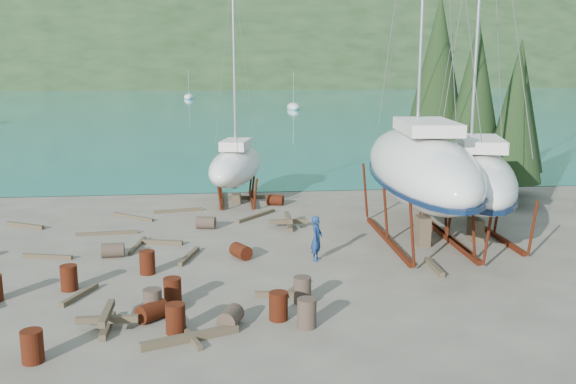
{
  "coord_description": "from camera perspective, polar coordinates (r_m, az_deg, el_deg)",
  "views": [
    {
      "loc": [
        -1.47,
        -22.53,
        7.79
      ],
      "look_at": [
        1.17,
        3.0,
        2.49
      ],
      "focal_mm": 40.0,
      "sensor_mm": 36.0,
      "label": 1
    }
  ],
  "objects": [
    {
      "name": "timber_5",
      "position": [
        21.94,
        0.21,
        -8.9
      ],
      "size": [
        1.48,
        2.11,
        0.16
      ],
      "primitive_type": "cube",
      "rotation": [
        0.0,
        0.0,
        2.55
      ],
      "color": "brown",
      "rests_on": "ground"
    },
    {
      "name": "drum_1",
      "position": [
        19.47,
        -5.13,
        -11.04
      ],
      "size": [
        0.84,
        1.02,
        0.58
      ],
      "primitive_type": "cylinder",
      "rotation": [
        1.57,
        0.0,
        2.8
      ],
      "color": "#2D2823",
      "rests_on": "ground"
    },
    {
      "name": "timber_10",
      "position": [
        32.33,
        -2.82,
        -2.14
      ],
      "size": [
        2.05,
        2.38,
        0.16
      ],
      "primitive_type": "cube",
      "rotation": [
        0.0,
        0.0,
        2.44
      ],
      "color": "brown",
      "rests_on": "ground"
    },
    {
      "name": "cypress_back_left",
      "position": [
        38.62,
        13.13,
        9.7
      ],
      "size": [
        4.14,
        4.14,
        11.5
      ],
      "color": "black",
      "rests_on": "ground"
    },
    {
      "name": "drum_8",
      "position": [
        23.48,
        -18.89,
        -7.23
      ],
      "size": [
        0.58,
        0.58,
        0.88
      ],
      "primitive_type": "cylinder",
      "color": "#551E0E",
      "rests_on": "ground"
    },
    {
      "name": "drum_13",
      "position": [
        18.5,
        -21.78,
        -12.62
      ],
      "size": [
        0.58,
        0.58,
        0.88
      ],
      "primitive_type": "cylinder",
      "color": "#551E0E",
      "rests_on": "ground"
    },
    {
      "name": "timber_17",
      "position": [
        27.49,
        -20.62,
        -5.38
      ],
      "size": [
        2.08,
        0.64,
        0.16
      ],
      "primitive_type": "cube",
      "rotation": [
        0.0,
        0.0,
        1.34
      ],
      "color": "brown",
      "rests_on": "ground"
    },
    {
      "name": "moored_boat_far",
      "position": [
        132.9,
        -8.8,
        8.35
      ],
      "size": [
        2.0,
        5.0,
        6.05
      ],
      "color": "silver",
      "rests_on": "ground"
    },
    {
      "name": "far_house_center",
      "position": [
        213.4,
        -11.05,
        10.16
      ],
      "size": [
        6.6,
        5.6,
        5.6
      ],
      "color": "beige",
      "rests_on": "ground"
    },
    {
      "name": "far_house_right",
      "position": [
        214.91,
        2.57,
        10.37
      ],
      "size": [
        6.6,
        5.6,
        5.6
      ],
      "color": "beige",
      "rests_on": "ground"
    },
    {
      "name": "timber_9",
      "position": [
        33.94,
        -9.71,
        -1.63
      ],
      "size": [
        2.49,
        0.65,
        0.15
      ],
      "primitive_type": "cube",
      "rotation": [
        0.0,
        0.0,
        1.77
      ],
      "color": "brown",
      "rests_on": "ground"
    },
    {
      "name": "ground",
      "position": [
        23.89,
        -2.07,
        -7.37
      ],
      "size": [
        600.0,
        600.0,
        0.0
      ],
      "primitive_type": "plane",
      "color": "#575045",
      "rests_on": "ground"
    },
    {
      "name": "small_sailboat_shore",
      "position": [
        35.7,
        -4.65,
        2.39
      ],
      "size": [
        4.18,
        8.17,
        12.49
      ],
      "rotation": [
        0.0,
        0.0,
        -0.23
      ],
      "color": "silver",
      "rests_on": "ground"
    },
    {
      "name": "timber_12",
      "position": [
        22.79,
        -18.02,
        -8.69
      ],
      "size": [
        0.93,
        1.88,
        0.17
      ],
      "primitive_type": "cube",
      "rotation": [
        0.0,
        0.0,
        2.74
      ],
      "color": "brown",
      "rests_on": "ground"
    },
    {
      "name": "timber_2",
      "position": [
        32.87,
        -22.35,
        -2.77
      ],
      "size": [
        2.04,
        1.21,
        0.19
      ],
      "primitive_type": "cube",
      "rotation": [
        0.0,
        0.0,
        1.08
      ],
      "color": "brown",
      "rests_on": "ground"
    },
    {
      "name": "timber_6",
      "position": [
        36.6,
        -3.7,
        -0.49
      ],
      "size": [
        2.11,
        0.39,
        0.19
      ],
      "primitive_type": "cube",
      "rotation": [
        0.0,
        0.0,
        1.67
      ],
      "color": "brown",
      "rests_on": "ground"
    },
    {
      "name": "large_sailboat_near",
      "position": [
        28.02,
        11.71,
        2.28
      ],
      "size": [
        4.88,
        13.44,
        20.75
      ],
      "rotation": [
        0.0,
        0.0,
        -0.08
      ],
      "color": "silver",
      "rests_on": "ground"
    },
    {
      "name": "timber_3",
      "position": [
        19.48,
        -9.27,
        -11.83
      ],
      "size": [
        1.21,
        2.95,
        0.15
      ],
      "primitive_type": "cube",
      "rotation": [
        0.0,
        0.0,
        0.35
      ],
      "color": "brown",
      "rests_on": "ground"
    },
    {
      "name": "timber_7",
      "position": [
        21.75,
        -0.83,
        -9.08
      ],
      "size": [
        1.61,
        0.37,
        0.17
      ],
      "primitive_type": "cube",
      "rotation": [
        0.0,
        0.0,
        1.45
      ],
      "color": "brown",
      "rests_on": "ground"
    },
    {
      "name": "far_house_left",
      "position": [
        220.5,
        -21.61,
        9.61
      ],
      "size": [
        6.6,
        5.6,
        5.6
      ],
      "color": "beige",
      "rests_on": "ground"
    },
    {
      "name": "far_hill",
      "position": [
        342.63,
        -5.74,
        10.32
      ],
      "size": [
        800.0,
        360.0,
        110.0
      ],
      "primitive_type": "ellipsoid",
      "color": "black",
      "rests_on": "ground"
    },
    {
      "name": "drum_3",
      "position": [
        19.2,
        -9.96,
        -11.02
      ],
      "size": [
        0.58,
        0.58,
        0.88
      ],
      "primitive_type": "cylinder",
      "color": "#551E0E",
      "rests_on": "ground"
    },
    {
      "name": "cypress_far_right",
      "position": [
        39.46,
        19.75,
        7.25
      ],
      "size": [
        3.24,
        3.24,
        9.0
      ],
      "color": "black",
      "rests_on": "ground"
    },
    {
      "name": "drum_14",
      "position": [
        24.42,
        -12.4,
        -6.13
      ],
      "size": [
        0.58,
        0.58,
        0.88
      ],
      "primitive_type": "cylinder",
      "color": "#551E0E",
      "rests_on": "ground"
    },
    {
      "name": "drum_16",
      "position": [
        20.49,
        -11.94,
        -9.61
      ],
      "size": [
        0.58,
        0.58,
        0.88
      ],
      "primitive_type": "cylinder",
      "color": "#2D2823",
      "rests_on": "ground"
    },
    {
      "name": "drum_12",
      "position": [
        20.25,
        -11.99,
        -10.33
      ],
      "size": [
        1.03,
        1.03,
        0.58
      ],
      "primitive_type": "cylinder",
      "rotation": [
        1.57,
        0.0,
        2.36
      ],
      "color": "#551E0E",
      "rests_on": "ground"
    },
    {
      "name": "cypress_mid_right",
      "position": [
        36.14,
        19.59,
        6.45
      ],
      "size": [
        3.06,
        3.06,
        8.5
      ],
      "color": "black",
      "rests_on": "ground"
    },
    {
      "name": "timber_4",
      "position": [
        26.05,
        -8.79,
        -5.67
      ],
      "size": [
        0.76,
        2.18,
        0.17
      ],
      "primitive_type": "cube",
      "rotation": [
        0.0,
        0.0,
        2.87
      ],
      "color": "brown",
      "rests_on": "ground"
    },
    {
      "name": "drum_4",
      "position": [
        34.97,
        -1.15,
        -0.71
      ],
      "size": [
        1.02,
        0.84,
        0.58
      ],
      "primitive_type": "cylinder",
      "rotation": [
        1.57,
        0.0,
        1.24
      ],
      "color": "#551E0E",
      "rests_on": "ground"
    },
    {
      "name": "timber_0",
      "position": [
        33.07,
        -13.61,
        -2.16
      ],
      "size": [
        2.21,
        1.76,
        0.14
      ],
      "primitive_type": "cube",
      "rotation": [
        0.0,
        0.0,
        0.91
      ],
      "color": "brown",
      "rests_on": "ground"
    },
    {
      "name": "drum_6",
      "position": [
        25.78,
        -4.21,
        -5.28
      ],
      "size": [
        0.94,
        1.05,
        0.58
      ],
      "primitive_type": "cylinder",
      "rotation": [
        1.57,
        0.0,
        0.52
      ],
      "color": "#551E0E",
      "rests_on": "ground"
    },
    {
      "name": "drum_7",
      "position": [
        19.82,
        -0.85,
        -10.1
      ],
      "size": [
        0.58,
        0.58,
        0.88
      ],
      "primitive_type": "cylinder",
      "color": "#551E0E",
      "rests_on": "ground"
    },
    {
      "name": "timber_pile_fore",
      "position": [
        19.95,
        -15.78,
        -10.85
      ],
      "size": [
        1.8,
        1.8,
        0.6
      ],
      "color": "brown",
      "rests_on": "ground"
    },
    {
      "name": "large_sailboat_far",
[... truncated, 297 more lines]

